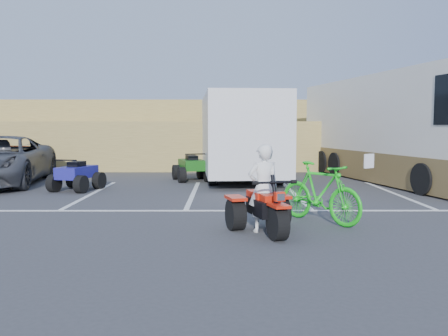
{
  "coord_description": "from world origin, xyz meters",
  "views": [
    {
      "loc": [
        0.79,
        -7.59,
        1.79
      ],
      "look_at": [
        0.82,
        1.47,
        1.0
      ],
      "focal_mm": 38.0,
      "sensor_mm": 36.0,
      "label": 1
    }
  ],
  "objects_px": {
    "green_dirt_bike": "(320,192)",
    "cargo_trailer": "(241,134)",
    "quad_atv_green": "(192,181)",
    "rv_motorhome": "(394,136)",
    "quad_atv_blue": "(77,190)",
    "rider": "(263,188)",
    "red_trike_atv": "(266,234)"
  },
  "relations": [
    {
      "from": "green_dirt_bike",
      "to": "cargo_trailer",
      "type": "height_order",
      "value": "cargo_trailer"
    },
    {
      "from": "quad_atv_green",
      "to": "cargo_trailer",
      "type": "bearing_deg",
      "value": -5.6
    },
    {
      "from": "rv_motorhome",
      "to": "quad_atv_blue",
      "type": "distance_m",
      "value": 10.21
    },
    {
      "from": "rider",
      "to": "cargo_trailer",
      "type": "distance_m",
      "value": 8.05
    },
    {
      "from": "rv_motorhome",
      "to": "quad_atv_green",
      "type": "relative_size",
      "value": 6.71
    },
    {
      "from": "green_dirt_bike",
      "to": "quad_atv_green",
      "type": "relative_size",
      "value": 1.31
    },
    {
      "from": "red_trike_atv",
      "to": "quad_atv_green",
      "type": "distance_m",
      "value": 8.04
    },
    {
      "from": "green_dirt_bike",
      "to": "quad_atv_green",
      "type": "height_order",
      "value": "green_dirt_bike"
    },
    {
      "from": "cargo_trailer",
      "to": "quad_atv_blue",
      "type": "bearing_deg",
      "value": -153.75
    },
    {
      "from": "green_dirt_bike",
      "to": "rv_motorhome",
      "type": "relative_size",
      "value": 0.19
    },
    {
      "from": "red_trike_atv",
      "to": "rv_motorhome",
      "type": "bearing_deg",
      "value": 42.1
    },
    {
      "from": "cargo_trailer",
      "to": "quad_atv_blue",
      "type": "height_order",
      "value": "cargo_trailer"
    },
    {
      "from": "red_trike_atv",
      "to": "green_dirt_bike",
      "type": "relative_size",
      "value": 0.77
    },
    {
      "from": "quad_atv_blue",
      "to": "quad_atv_green",
      "type": "bearing_deg",
      "value": 53.96
    },
    {
      "from": "red_trike_atv",
      "to": "rider",
      "type": "height_order",
      "value": "rider"
    },
    {
      "from": "quad_atv_blue",
      "to": "quad_atv_green",
      "type": "xyz_separation_m",
      "value": [
        3.07,
        2.42,
        0.0
      ]
    },
    {
      "from": "cargo_trailer",
      "to": "quad_atv_green",
      "type": "bearing_deg",
      "value": -172.96
    },
    {
      "from": "rider",
      "to": "cargo_trailer",
      "type": "xyz_separation_m",
      "value": [
        -0.09,
        8.01,
        0.78
      ]
    },
    {
      "from": "cargo_trailer",
      "to": "rv_motorhome",
      "type": "bearing_deg",
      "value": -6.77
    },
    {
      "from": "green_dirt_bike",
      "to": "quad_atv_green",
      "type": "xyz_separation_m",
      "value": [
        -2.85,
        6.91,
        -0.57
      ]
    },
    {
      "from": "red_trike_atv",
      "to": "quad_atv_blue",
      "type": "distance_m",
      "value": 7.26
    },
    {
      "from": "green_dirt_bike",
      "to": "cargo_trailer",
      "type": "distance_m",
      "value": 7.39
    },
    {
      "from": "green_dirt_bike",
      "to": "quad_atv_blue",
      "type": "xyz_separation_m",
      "value": [
        -5.92,
        4.48,
        -0.57
      ]
    },
    {
      "from": "rv_motorhome",
      "to": "quad_atv_green",
      "type": "height_order",
      "value": "rv_motorhome"
    },
    {
      "from": "cargo_trailer",
      "to": "quad_atv_green",
      "type": "relative_size",
      "value": 4.31
    },
    {
      "from": "rv_motorhome",
      "to": "quad_atv_blue",
      "type": "bearing_deg",
      "value": -177.86
    },
    {
      "from": "red_trike_atv",
      "to": "quad_atv_blue",
      "type": "bearing_deg",
      "value": 115.9
    },
    {
      "from": "rv_motorhome",
      "to": "quad_atv_blue",
      "type": "height_order",
      "value": "rv_motorhome"
    },
    {
      "from": "green_dirt_bike",
      "to": "quad_atv_blue",
      "type": "distance_m",
      "value": 7.45
    },
    {
      "from": "cargo_trailer",
      "to": "quad_atv_green",
      "type": "height_order",
      "value": "cargo_trailer"
    },
    {
      "from": "rider",
      "to": "quad_atv_green",
      "type": "distance_m",
      "value": 7.92
    },
    {
      "from": "red_trike_atv",
      "to": "cargo_trailer",
      "type": "xyz_separation_m",
      "value": [
        -0.13,
        8.16,
        1.53
      ]
    }
  ]
}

